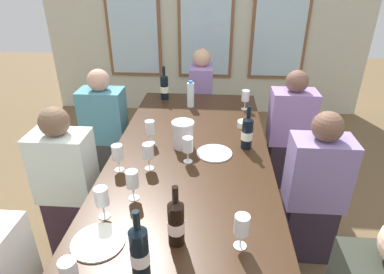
% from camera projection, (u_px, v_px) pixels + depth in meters
% --- Properties ---
extents(ground_plane, '(12.00, 12.00, 0.00)m').
position_uv_depth(ground_plane, '(189.00, 248.00, 2.44)').
color(ground_plane, brown).
extents(back_wall_with_windows, '(4.26, 0.10, 2.90)m').
position_uv_depth(back_wall_with_windows, '(206.00, 4.00, 4.15)').
color(back_wall_with_windows, beige).
rests_on(back_wall_with_windows, ground).
extents(dining_table, '(1.06, 2.62, 0.74)m').
position_uv_depth(dining_table, '(189.00, 172.00, 2.13)').
color(dining_table, '#311E10').
rests_on(dining_table, ground).
extents(white_plate_0, '(0.24, 0.24, 0.01)m').
position_uv_depth(white_plate_0, '(214.00, 153.00, 2.21)').
color(white_plate_0, white).
rests_on(white_plate_0, dining_table).
extents(white_plate_1, '(0.25, 0.25, 0.01)m').
position_uv_depth(white_plate_1, '(98.00, 242.00, 1.50)').
color(white_plate_1, white).
rests_on(white_plate_1, dining_table).
extents(metal_pitcher, '(0.16, 0.16, 0.19)m').
position_uv_depth(metal_pitcher, '(183.00, 134.00, 2.26)').
color(metal_pitcher, silver).
rests_on(metal_pitcher, dining_table).
extents(wine_bottle_0, '(0.08, 0.08, 0.32)m').
position_uv_depth(wine_bottle_0, '(164.00, 87.00, 3.08)').
color(wine_bottle_0, black).
rests_on(wine_bottle_0, dining_table).
extents(wine_bottle_1, '(0.08, 0.08, 0.34)m').
position_uv_depth(wine_bottle_1, '(140.00, 252.00, 1.28)').
color(wine_bottle_1, black).
rests_on(wine_bottle_1, dining_table).
extents(wine_bottle_2, '(0.08, 0.08, 0.31)m').
position_uv_depth(wine_bottle_2, '(175.00, 222.00, 1.45)').
color(wine_bottle_2, black).
rests_on(wine_bottle_2, dining_table).
extents(wine_bottle_3, '(0.08, 0.08, 0.31)m').
position_uv_depth(wine_bottle_3, '(247.00, 132.00, 2.24)').
color(wine_bottle_3, black).
rests_on(wine_bottle_3, dining_table).
extents(tasting_bowl_0, '(0.12, 0.12, 0.05)m').
position_uv_depth(tasting_bowl_0, '(245.00, 124.00, 2.57)').
color(tasting_bowl_0, white).
rests_on(tasting_bowl_0, dining_table).
extents(water_bottle, '(0.06, 0.06, 0.24)m').
position_uv_depth(water_bottle, '(191.00, 95.00, 2.92)').
color(water_bottle, white).
rests_on(water_bottle, dining_table).
extents(wine_glass_0, '(0.07, 0.07, 0.17)m').
position_uv_depth(wine_glass_0, '(132.00, 180.00, 1.74)').
color(wine_glass_0, white).
rests_on(wine_glass_0, dining_table).
extents(wine_glass_1, '(0.07, 0.07, 0.17)m').
position_uv_depth(wine_glass_1, '(117.00, 153.00, 1.98)').
color(wine_glass_1, white).
rests_on(wine_glass_1, dining_table).
extents(wine_glass_2, '(0.07, 0.07, 0.17)m').
position_uv_depth(wine_glass_2, '(148.00, 152.00, 2.00)').
color(wine_glass_2, white).
rests_on(wine_glass_2, dining_table).
extents(wine_glass_3, '(0.07, 0.07, 0.17)m').
position_uv_depth(wine_glass_3, '(242.00, 226.00, 1.43)').
color(wine_glass_3, white).
rests_on(wine_glass_3, dining_table).
extents(wine_glass_5, '(0.07, 0.07, 0.17)m').
position_uv_depth(wine_glass_5, '(188.00, 146.00, 2.07)').
color(wine_glass_5, white).
rests_on(wine_glass_5, dining_table).
extents(wine_glass_6, '(0.07, 0.07, 0.17)m').
position_uv_depth(wine_glass_6, '(69.00, 272.00, 1.21)').
color(wine_glass_6, white).
rests_on(wine_glass_6, dining_table).
extents(wine_glass_7, '(0.07, 0.07, 0.17)m').
position_uv_depth(wine_glass_7, '(150.00, 128.00, 2.30)').
color(wine_glass_7, white).
rests_on(wine_glass_7, dining_table).
extents(wine_glass_8, '(0.07, 0.07, 0.17)m').
position_uv_depth(wine_glass_8, '(102.00, 198.00, 1.61)').
color(wine_glass_8, white).
rests_on(wine_glass_8, dining_table).
extents(wine_glass_9, '(0.07, 0.07, 0.17)m').
position_uv_depth(wine_glass_9, '(245.00, 97.00, 2.86)').
color(wine_glass_9, white).
rests_on(wine_glass_9, dining_table).
extents(seated_person_0, '(0.38, 0.24, 1.11)m').
position_uv_depth(seated_person_0, '(105.00, 132.00, 2.98)').
color(seated_person_0, '#383839').
rests_on(seated_person_0, ground).
extents(seated_person_1, '(0.38, 0.24, 1.11)m').
position_uv_depth(seated_person_1, '(289.00, 134.00, 2.95)').
color(seated_person_1, '#2D222B').
rests_on(seated_person_1, ground).
extents(seated_person_2, '(0.38, 0.24, 1.11)m').
position_uv_depth(seated_person_2, '(68.00, 187.00, 2.24)').
color(seated_person_2, '#35232F').
rests_on(seated_person_2, ground).
extents(seated_person_3, '(0.38, 0.24, 1.11)m').
position_uv_depth(seated_person_3, '(314.00, 193.00, 2.18)').
color(seated_person_3, '#2D2230').
rests_on(seated_person_3, ground).
extents(seated_person_6, '(0.24, 0.38, 1.11)m').
position_uv_depth(seated_person_6, '(201.00, 101.00, 3.66)').
color(seated_person_6, '#262E38').
rests_on(seated_person_6, ground).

